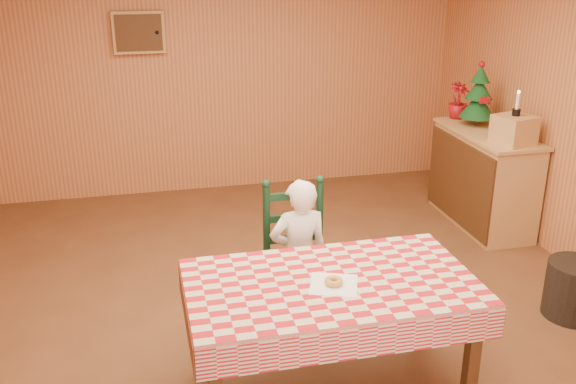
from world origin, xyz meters
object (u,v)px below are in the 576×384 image
Objects in this scene: storage_bin at (574,290)px; ladder_chair at (297,261)px; crate at (514,130)px; dining_table at (331,293)px; shelf_unit at (483,178)px; christmas_tree at (479,97)px; seated_child at (299,257)px.

ladder_chair is at bearing 170.21° from storage_bin.
crate is at bearing 23.73° from ladder_chair.
dining_table is 2.10m from storage_bin.
shelf_unit is at bearing 44.51° from dining_table.
christmas_tree reaches higher than dining_table.
crate is at bearing 81.36° from storage_bin.
christmas_tree is at bearing 90.00° from crate.
seated_child is at bearing -90.00° from ladder_chair.
crate is 0.72× the size of storage_bin.
crate is (2.20, 1.75, 0.37)m from dining_table.
shelf_unit is 0.71m from crate.
dining_table is 0.74m from seated_child.
christmas_tree reaches higher than shelf_unit.
seated_child is 3.75× the size of crate.
crate reaches higher than shelf_unit.
christmas_tree reaches higher than seated_child.
crate is at bearing -155.04° from seated_child.
dining_table is 1.34× the size of shelf_unit.
ladder_chair is at bearing -148.04° from shelf_unit.
seated_child is 2.68× the size of storage_bin.
ladder_chair reaches higher than shelf_unit.
dining_table is 3.95× the size of storage_bin.
christmas_tree reaches higher than ladder_chair.
storage_bin is (-0.20, -1.31, -0.85)m from crate.
christmas_tree is (2.20, 2.40, 0.52)m from dining_table.
storage_bin is at bearing -95.80° from christmas_tree.
crate is (2.20, 1.02, 0.49)m from seated_child.
ladder_chair is 1.74× the size of christmas_tree.
shelf_unit is 4.13× the size of crate.
christmas_tree is at bearing 88.02° from shelf_unit.
christmas_tree is (2.20, 1.67, 0.65)m from seated_child.
shelf_unit is at bearing 83.65° from storage_bin.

